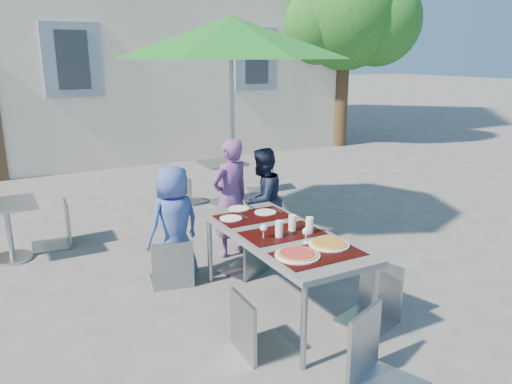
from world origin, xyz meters
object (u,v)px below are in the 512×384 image
child_0 (174,224)px  child_1 (231,198)px  chair_2 (279,216)px  chair_1 (249,225)px  dining_table (282,239)px  chair_5 (380,307)px  bg_chair_r_1 (265,160)px  pizza_near_right (329,244)px  child_2 (262,200)px  pizza_near_left (297,254)px  chair_4 (376,259)px  cafe_table_1 (223,177)px  chair_3 (255,289)px  patio_umbrella (231,39)px  bg_chair_r_0 (56,199)px  cafe_table_0 (8,223)px  chair_0 (170,235)px  bg_chair_l_1 (188,174)px

child_0 → child_1: (0.81, 0.35, 0.08)m
chair_2 → chair_1: bearing=-156.1°
dining_table → chair_5: 1.25m
dining_table → bg_chair_r_1: size_ratio=2.04×
pizza_near_right → child_2: (0.39, 1.83, -0.14)m
pizza_near_left → pizza_near_right: same height
child_0 → chair_4: child_0 is taller
child_2 → chair_5: (-0.53, -2.63, -0.03)m
cafe_table_1 → bg_chair_r_1: bearing=21.9°
dining_table → pizza_near_right: size_ratio=5.36×
chair_2 → bg_chair_r_1: 3.04m
pizza_near_left → chair_2: bearing=63.2°
chair_3 → dining_table: bearing=41.8°
pizza_near_left → chair_5: chair_5 is taller
child_0 → patio_umbrella: bearing=-154.0°
patio_umbrella → chair_4: bearing=-87.6°
chair_3 → bg_chair_r_1: chair_3 is taller
bg_chair_r_0 → cafe_table_1: (2.55, 0.65, -0.16)m
chair_5 → bg_chair_r_1: bearing=68.9°
child_0 → patio_umbrella: size_ratio=0.43×
patio_umbrella → chair_2: bearing=-85.0°
dining_table → pizza_near_right: bearing=-67.0°
child_1 → chair_4: child_1 is taller
chair_1 → cafe_table_1: bearing=71.0°
patio_umbrella → cafe_table_0: bearing=171.0°
chair_3 → chair_5: (0.59, -0.75, 0.04)m
chair_0 → chair_2: chair_0 is taller
chair_1 → cafe_table_1: size_ratio=1.39×
pizza_near_right → child_2: 1.87m
chair_5 → cafe_table_1: bearing=78.5°
child_1 → bg_chair_r_0: 2.18m
bg_chair_l_1 → chair_1: bearing=-98.0°
pizza_near_left → child_0: bearing=106.2°
pizza_near_left → chair_2: 1.79m
chair_4 → bg_chair_r_1: (1.33, 4.31, -0.04)m
child_1 → cafe_table_1: size_ratio=2.06×
chair_4 → patio_umbrella: bearing=92.4°
cafe_table_1 → chair_4: bearing=-95.0°
dining_table → bg_chair_r_0: 3.15m
pizza_near_left → patio_umbrella: bearing=74.8°
chair_0 → patio_umbrella: size_ratio=0.33×
bg_chair_l_1 → dining_table: bearing=-97.9°
child_1 → child_2: bearing=160.8°
chair_4 → patio_umbrella: size_ratio=0.34×
child_0 → pizza_near_left: bearing=91.6°
child_1 → patio_umbrella: (0.36, 0.66, 1.79)m
child_2 → cafe_table_0: bearing=-47.4°
bg_chair_r_0 → cafe_table_1: bg_chair_r_0 is taller
pizza_near_right → child_0: 1.74m
cafe_table_0 → chair_2: bearing=-27.7°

